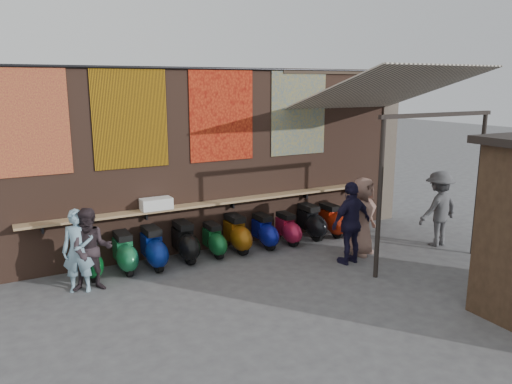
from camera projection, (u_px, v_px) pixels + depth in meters
ground at (266, 287)px, 9.20m from camera, size 70.00×70.00×0.00m
brick_wall at (206, 160)px, 11.08m from camera, size 10.00×0.40×4.00m
pier_right at (383, 146)px, 13.53m from camera, size 0.50×0.50×4.00m
eating_counter at (214, 203)px, 10.96m from camera, size 8.00×0.32×0.05m
shelf_box at (156, 204)px, 10.29m from camera, size 0.64×0.33×0.23m
tapestry_redgold at (26, 122)px, 8.98m from camera, size 1.50×0.02×2.00m
tapestry_sun at (130, 118)px, 9.88m from camera, size 1.50×0.02×2.00m
tapestry_orange at (222, 115)px, 10.82m from camera, size 1.50×0.02×2.00m
tapestry_multi at (299, 112)px, 11.76m from camera, size 1.50×0.02×2.00m
hang_rail at (208, 68)px, 10.46m from camera, size 9.50×0.06×0.06m
scooter_stool_0 at (90, 260)px, 9.54m from camera, size 0.35×0.78×0.75m
scooter_stool_1 at (124, 253)px, 9.87m from camera, size 0.37×0.83×0.79m
scooter_stool_2 at (153, 248)px, 10.07m from camera, size 0.39×0.87×0.83m
scooter_stool_3 at (185, 242)px, 10.48m from camera, size 0.39×0.87×0.83m
scooter_stool_4 at (214, 240)px, 10.79m from camera, size 0.34×0.75×0.71m
scooter_stool_5 at (237, 234)px, 11.06m from camera, size 0.39×0.86×0.82m
scooter_stool_6 at (264, 231)px, 11.34m from camera, size 0.36×0.79×0.75m
scooter_stool_7 at (287, 229)px, 11.60m from camera, size 0.34×0.76×0.72m
scooter_stool_8 at (310, 222)px, 11.99m from camera, size 0.39×0.86×0.82m
scooter_stool_9 at (331, 221)px, 12.20m from camera, size 0.37×0.81×0.77m
diner_left at (78, 251)px, 8.87m from camera, size 0.65×0.54×1.52m
diner_right at (91, 250)px, 8.91m from camera, size 0.87×0.75×1.53m
shopper_navy at (351, 223)px, 10.26m from camera, size 1.05×0.52×1.73m
shopper_grey at (439, 208)px, 11.42m from camera, size 1.16×0.71×1.74m
shopper_tan at (362, 216)px, 10.79m from camera, size 0.98×0.83×1.71m
awning_canvas at (385, 89)px, 10.86m from camera, size 3.20×3.28×0.97m
awning_ledger at (340, 72)px, 12.13m from camera, size 3.30×0.08×0.12m
awning_header at (438, 115)px, 9.68m from camera, size 3.00×0.08×0.08m
awning_post_left at (380, 199)px, 9.35m from camera, size 0.09×0.09×3.10m
awning_post_right at (479, 185)px, 10.66m from camera, size 0.09×0.09×3.10m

